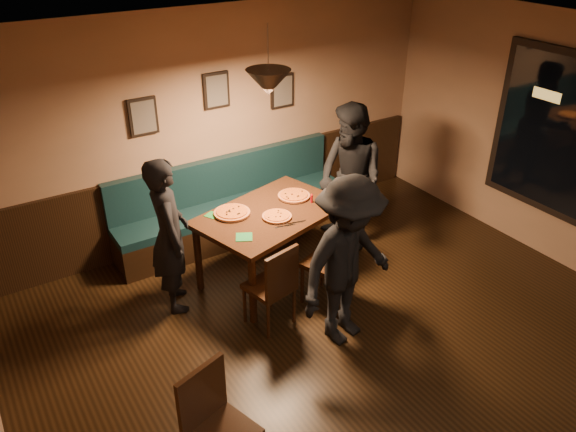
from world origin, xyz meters
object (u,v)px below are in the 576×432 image
object	(u,v)px
diner_right	(350,178)
cafe_chair_far	(223,432)
chair_near_left	(269,285)
chair_near_right	(328,261)
dining_table	(271,245)
tabasco_bottle	(312,198)
booth_bench	(233,202)
diner_left	(169,235)
soda_glass	(336,203)
diner_front	(348,262)

from	to	relation	value
diner_right	cafe_chair_far	size ratio (longest dim) A/B	1.87
chair_near_left	chair_near_right	distance (m)	0.71
chair_near_left	cafe_chair_far	xyz separation A→B (m)	(-1.19, -1.36, 0.02)
dining_table	tabasco_bottle	world-z (taller)	tabasco_bottle
booth_bench	chair_near_left	bearing A→B (deg)	-105.72
diner_left	soda_glass	xyz separation A→B (m)	(1.72, -0.47, 0.08)
diner_front	soda_glass	world-z (taller)	diner_front
booth_bench	diner_left	bearing A→B (deg)	-142.79
diner_right	soda_glass	distance (m)	0.72
dining_table	tabasco_bottle	size ratio (longest dim) A/B	13.42
soda_glass	tabasco_bottle	size ratio (longest dim) A/B	1.44
chair_near_left	cafe_chair_far	bearing A→B (deg)	-143.26
chair_near_left	tabasco_bottle	world-z (taller)	tabasco_bottle
diner_front	tabasco_bottle	world-z (taller)	diner_front
dining_table	chair_near_left	size ratio (longest dim) A/B	1.68
soda_glass	diner_left	bearing A→B (deg)	164.82
tabasco_bottle	cafe_chair_far	xyz separation A→B (m)	(-2.12, -1.99, -0.42)
dining_table	diner_front	xyz separation A→B (m)	(0.08, -1.25, 0.44)
dining_table	chair_near_right	distance (m)	0.76
diner_right	cafe_chair_far	world-z (taller)	diner_right
diner_front	diner_left	bearing A→B (deg)	120.37
chair_near_left	diner_right	world-z (taller)	diner_right
booth_bench	diner_front	world-z (taller)	diner_front
chair_near_right	diner_right	distance (m)	1.27
chair_near_right	diner_left	world-z (taller)	diner_left
dining_table	soda_glass	world-z (taller)	soda_glass
dining_table	cafe_chair_far	world-z (taller)	cafe_chair_far
dining_table	diner_front	bearing A→B (deg)	-101.20
diner_left	cafe_chair_far	xyz separation A→B (m)	(-0.51, -2.17, -0.36)
cafe_chair_far	diner_left	bearing A→B (deg)	-120.58
booth_bench	tabasco_bottle	distance (m)	1.21
chair_near_left	diner_left	world-z (taller)	diner_left
chair_near_left	diner_front	xyz separation A→B (m)	(0.52, -0.56, 0.40)
diner_front	chair_near_left	bearing A→B (deg)	122.03
booth_bench	dining_table	size ratio (longest dim) A/B	1.92
dining_table	diner_right	world-z (taller)	diner_right
dining_table	soda_glass	bearing A→B (deg)	-44.36
diner_left	cafe_chair_far	size ratio (longest dim) A/B	1.74
chair_near_right	diner_left	size ratio (longest dim) A/B	0.60
booth_bench	chair_near_left	distance (m)	1.75
diner_right	cafe_chair_far	bearing A→B (deg)	-56.18
diner_front	tabasco_bottle	bearing A→B (deg)	60.23
chair_near_right	cafe_chair_far	bearing A→B (deg)	-166.01
chair_near_left	diner_right	xyz separation A→B (m)	(1.60, 0.79, 0.43)
chair_near_right	tabasco_bottle	xyz separation A→B (m)	(0.23, 0.64, 0.39)
diner_left	cafe_chair_far	distance (m)	2.25
booth_bench	diner_front	distance (m)	2.27
chair_near_left	tabasco_bottle	xyz separation A→B (m)	(0.93, 0.63, 0.43)
diner_front	soda_glass	bearing A→B (deg)	49.03
soda_glass	cafe_chair_far	distance (m)	2.84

